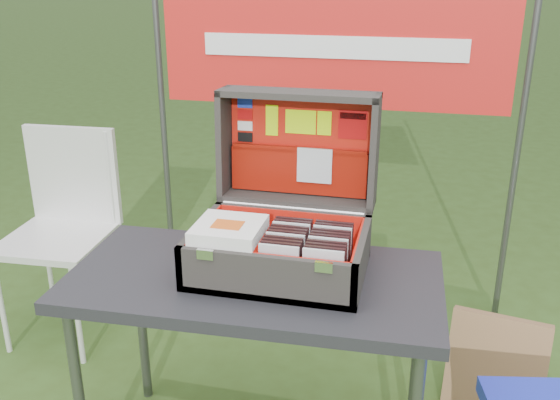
% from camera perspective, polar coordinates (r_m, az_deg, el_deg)
% --- Properties ---
extents(table, '(1.19, 0.63, 0.73)m').
position_cam_1_polar(table, '(2.18, -2.24, -15.45)').
color(table, '#26262B').
rests_on(table, ground).
extents(table_top, '(1.19, 0.63, 0.04)m').
position_cam_1_polar(table_top, '(1.99, -2.38, -7.40)').
color(table_top, '#26262B').
rests_on(table_top, ground).
extents(table_leg_fl, '(0.04, 0.04, 0.69)m').
position_cam_1_polar(table_leg_fl, '(2.20, -17.90, -16.80)').
color(table_leg_fl, '#59595B').
rests_on(table_leg_fl, ground).
extents(table_leg_bl, '(0.04, 0.04, 0.69)m').
position_cam_1_polar(table_leg_bl, '(2.53, -12.54, -10.79)').
color(table_leg_bl, '#59595B').
rests_on(table_leg_bl, ground).
extents(table_leg_br, '(0.04, 0.04, 0.69)m').
position_cam_1_polar(table_leg_br, '(2.32, 12.39, -13.97)').
color(table_leg_br, '#59595B').
rests_on(table_leg_br, ground).
extents(suitcase, '(0.54, 0.55, 0.53)m').
position_cam_1_polar(suitcase, '(1.95, 0.32, 1.07)').
color(suitcase, '#403C37').
rests_on(suitcase, table).
extents(suitcase_base_bottom, '(0.54, 0.39, 0.02)m').
position_cam_1_polar(suitcase_base_bottom, '(1.99, -0.08, -6.35)').
color(suitcase_base_bottom, '#403C37').
rests_on(suitcase_base_bottom, table_top).
extents(suitcase_base_wall_front, '(0.54, 0.02, 0.14)m').
position_cam_1_polar(suitcase_base_wall_front, '(1.81, -1.43, -7.18)').
color(suitcase_base_wall_front, '#403C37').
rests_on(suitcase_base_wall_front, table_top).
extents(suitcase_base_wall_back, '(0.54, 0.02, 0.14)m').
position_cam_1_polar(suitcase_base_wall_back, '(2.13, 1.06, -2.68)').
color(suitcase_base_wall_back, '#403C37').
rests_on(suitcase_base_wall_back, table_top).
extents(suitcase_base_wall_left, '(0.02, 0.39, 0.14)m').
position_cam_1_polar(suitcase_base_wall_left, '(2.04, -7.21, -3.99)').
color(suitcase_base_wall_left, '#403C37').
rests_on(suitcase_base_wall_left, table_top).
extents(suitcase_base_wall_right, '(0.02, 0.39, 0.14)m').
position_cam_1_polar(suitcase_base_wall_right, '(1.93, 7.46, -5.48)').
color(suitcase_base_wall_right, '#403C37').
rests_on(suitcase_base_wall_right, table_top).
extents(suitcase_liner_floor, '(0.50, 0.34, 0.01)m').
position_cam_1_polar(suitcase_liner_floor, '(1.99, -0.08, -6.00)').
color(suitcase_liner_floor, red).
rests_on(suitcase_liner_floor, suitcase_base_bottom).
extents(suitcase_latch_left, '(0.05, 0.01, 0.03)m').
position_cam_1_polar(suitcase_latch_left, '(1.82, -6.84, -4.96)').
color(suitcase_latch_left, silver).
rests_on(suitcase_latch_left, suitcase_base_wall_front).
extents(suitcase_latch_right, '(0.05, 0.01, 0.03)m').
position_cam_1_polar(suitcase_latch_right, '(1.74, 4.03, -6.14)').
color(suitcase_latch_right, silver).
rests_on(suitcase_latch_right, suitcase_base_wall_front).
extents(suitcase_hinge, '(0.49, 0.02, 0.02)m').
position_cam_1_polar(suitcase_hinge, '(2.11, 1.13, -0.77)').
color(suitcase_hinge, silver).
rests_on(suitcase_hinge, suitcase_base_wall_back).
extents(suitcase_lid_back, '(0.54, 0.04, 0.39)m').
position_cam_1_polar(suitcase_lid_back, '(2.18, 1.96, 5.14)').
color(suitcase_lid_back, '#403C37').
rests_on(suitcase_lid_back, suitcase_base_wall_back).
extents(suitcase_lid_rim_far, '(0.54, 0.15, 0.03)m').
position_cam_1_polar(suitcase_lid_rim_far, '(2.09, 1.72, 9.63)').
color(suitcase_lid_rim_far, '#403C37').
rests_on(suitcase_lid_rim_far, suitcase_lid_back).
extents(suitcase_lid_rim_near, '(0.54, 0.15, 0.03)m').
position_cam_1_polar(suitcase_lid_rim_near, '(2.17, 1.54, 0.10)').
color(suitcase_lid_rim_near, '#403C37').
rests_on(suitcase_lid_rim_near, suitcase_lid_back).
extents(suitcase_lid_rim_left, '(0.02, 0.16, 0.39)m').
position_cam_1_polar(suitcase_lid_rim_left, '(2.19, -5.06, 5.19)').
color(suitcase_lid_rim_left, '#403C37').
rests_on(suitcase_lid_rim_left, suitcase_lid_back).
extents(suitcase_lid_rim_right, '(0.02, 0.16, 0.39)m').
position_cam_1_polar(suitcase_lid_rim_right, '(2.09, 8.63, 4.26)').
color(suitcase_lid_rim_right, '#403C37').
rests_on(suitcase_lid_rim_right, suitcase_lid_back).
extents(suitcase_lid_liner, '(0.49, 0.02, 0.34)m').
position_cam_1_polar(suitcase_lid_liner, '(2.17, 1.89, 5.06)').
color(suitcase_lid_liner, red).
rests_on(suitcase_lid_liner, suitcase_lid_back).
extents(suitcase_liner_wall_front, '(0.50, 0.01, 0.12)m').
position_cam_1_polar(suitcase_liner_wall_front, '(1.82, -1.32, -6.69)').
color(suitcase_liner_wall_front, red).
rests_on(suitcase_liner_wall_front, suitcase_base_bottom).
extents(suitcase_liner_wall_back, '(0.50, 0.01, 0.12)m').
position_cam_1_polar(suitcase_liner_wall_back, '(2.11, 0.98, -2.56)').
color(suitcase_liner_wall_back, red).
rests_on(suitcase_liner_wall_back, suitcase_base_bottom).
extents(suitcase_liner_wall_left, '(0.01, 0.34, 0.12)m').
position_cam_1_polar(suitcase_liner_wall_left, '(2.03, -6.86, -3.76)').
color(suitcase_liner_wall_left, red).
rests_on(suitcase_liner_wall_left, suitcase_base_bottom).
extents(suitcase_liner_wall_right, '(0.01, 0.34, 0.12)m').
position_cam_1_polar(suitcase_liner_wall_right, '(1.93, 7.08, -5.16)').
color(suitcase_liner_wall_right, red).
rests_on(suitcase_liner_wall_right, suitcase_base_bottom).
extents(suitcase_lid_pocket, '(0.48, 0.04, 0.16)m').
position_cam_1_polar(suitcase_lid_pocket, '(2.17, 1.74, 2.66)').
color(suitcase_lid_pocket, maroon).
rests_on(suitcase_lid_pocket, suitcase_lid_liner).
extents(suitcase_pocket_edge, '(0.47, 0.02, 0.02)m').
position_cam_1_polar(suitcase_pocket_edge, '(2.15, 1.75, 4.59)').
color(suitcase_pocket_edge, maroon).
rests_on(suitcase_pocket_edge, suitcase_lid_pocket).
extents(suitcase_pocket_cd, '(0.12, 0.01, 0.12)m').
position_cam_1_polar(suitcase_pocket_cd, '(2.14, 3.18, 3.16)').
color(suitcase_pocket_cd, silver).
rests_on(suitcase_pocket_cd, suitcase_lid_pocket).
extents(lid_sticker_cc_a, '(0.05, 0.00, 0.03)m').
position_cam_1_polar(lid_sticker_cc_a, '(2.18, -3.22, 8.84)').
color(lid_sticker_cc_a, '#1933B2').
rests_on(lid_sticker_cc_a, suitcase_lid_liner).
extents(lid_sticker_cc_b, '(0.05, 0.00, 0.03)m').
position_cam_1_polar(lid_sticker_cc_b, '(2.19, -3.22, 7.81)').
color(lid_sticker_cc_b, '#AF090A').
rests_on(lid_sticker_cc_b, suitcase_lid_liner).
extents(lid_sticker_cc_c, '(0.05, 0.00, 0.03)m').
position_cam_1_polar(lid_sticker_cc_c, '(2.20, -3.21, 6.78)').
color(lid_sticker_cc_c, white).
rests_on(lid_sticker_cc_c, suitcase_lid_liner).
extents(lid_sticker_cc_d, '(0.05, 0.00, 0.03)m').
position_cam_1_polar(lid_sticker_cc_d, '(2.20, -3.20, 5.76)').
color(lid_sticker_cc_d, black).
rests_on(lid_sticker_cc_d, suitcase_lid_liner).
extents(lid_card_neon_tall, '(0.04, 0.01, 0.11)m').
position_cam_1_polar(lid_card_neon_tall, '(2.17, -0.75, 7.30)').
color(lid_card_neon_tall, '#C0F607').
rests_on(lid_card_neon_tall, suitcase_lid_liner).
extents(lid_card_neon_main, '(0.11, 0.01, 0.08)m').
position_cam_1_polar(lid_card_neon_main, '(2.14, 1.90, 7.15)').
color(lid_card_neon_main, '#C0F607').
rests_on(lid_card_neon_main, suitcase_lid_liner).
extents(lid_card_neon_small, '(0.05, 0.01, 0.08)m').
position_cam_1_polar(lid_card_neon_small, '(2.13, 4.07, 7.01)').
color(lid_card_neon_small, '#C0F607').
rests_on(lid_card_neon_small, suitcase_lid_liner).
extents(lid_sticker_band, '(0.10, 0.01, 0.10)m').
position_cam_1_polar(lid_sticker_band, '(2.12, 6.66, 6.84)').
color(lid_sticker_band, '#AF090A').
rests_on(lid_sticker_band, suitcase_lid_liner).
extents(lid_sticker_band_bar, '(0.09, 0.00, 0.02)m').
position_cam_1_polar(lid_sticker_band_bar, '(2.11, 6.70, 7.63)').
color(lid_sticker_band_bar, black).
rests_on(lid_sticker_band_bar, suitcase_lid_liner).
extents(cd_left_0, '(0.12, 0.01, 0.14)m').
position_cam_1_polar(cd_left_0, '(1.82, -0.12, -6.14)').
color(cd_left_0, silver).
rests_on(cd_left_0, suitcase_liner_floor).
extents(cd_left_1, '(0.12, 0.01, 0.14)m').
position_cam_1_polar(cd_left_1, '(1.84, 0.04, -5.85)').
color(cd_left_1, black).
rests_on(cd_left_1, suitcase_liner_floor).
extents(cd_left_2, '(0.12, 0.01, 0.14)m').
position_cam_1_polar(cd_left_2, '(1.86, 0.19, -5.56)').
color(cd_left_2, black).
rests_on(cd_left_2, suitcase_liner_floor).
extents(cd_left_3, '(0.12, 0.01, 0.14)m').
position_cam_1_polar(cd_left_3, '(1.88, 0.33, -5.28)').
color(cd_left_3, black).
rests_on(cd_left_3, suitcase_liner_floor).
extents(cd_left_4, '(0.12, 0.01, 0.14)m').
position_cam_1_polar(cd_left_4, '(1.90, 0.48, -5.00)').
color(cd_left_4, silver).
rests_on(cd_left_4, suitcase_liner_floor).
extents(cd_left_5, '(0.12, 0.01, 0.14)m').
position_cam_1_polar(cd_left_5, '(1.91, 0.62, -4.73)').
color(cd_left_5, black).
rests_on(cd_left_5, suitcase_liner_floor).
extents(cd_left_6, '(0.12, 0.01, 0.14)m').
position_cam_1_polar(cd_left_6, '(1.93, 0.76, -4.47)').
color(cd_left_6, black).
rests_on(cd_left_6, suitcase_liner_floor).
extents(cd_left_7, '(0.12, 0.01, 0.14)m').
position_cam_1_polar(cd_left_7, '(1.95, 0.90, -4.21)').
color(cd_left_7, black).
rests_on(cd_left_7, suitcase_liner_floor).
extents(cd_left_8, '(0.12, 0.01, 0.14)m').
position_cam_1_polar(cd_left_8, '(1.97, 1.03, -3.95)').
color(cd_left_8, silver).
rests_on(cd_left_8, suitcase_liner_floor).
extents(cd_left_9, '(0.12, 0.01, 0.14)m').
position_cam_1_polar(cd_left_9, '(1.99, 1.16, -3.70)').
color(cd_left_9, black).
rests_on(cd_left_9, suitcase_liner_floor).
extents(cd_left_10, '(0.12, 0.01, 0.14)m').
position_cam_1_polar(cd_left_10, '(2.01, 1.29, -3.46)').
color(cd_left_10, black).
rests_on(cd_left_10, suitcase_liner_floor).
extents(cd_right_0, '(0.12, 0.01, 0.14)m').
position_cam_1_polar(cd_right_0, '(1.80, 3.94, -6.56)').
color(cd_right_0, silver).
rests_on(cd_right_0, suitcase_liner_floor).
extents(cd_right_1, '(0.12, 0.01, 0.14)m').
position_cam_1_polar(cd_right_1, '(1.82, 4.05, -6.26)').
color(cd_right_1, black).
rests_on(cd_right_1, suitcase_liner_floor).
extents(cd_right_2, '(0.12, 0.01, 0.14)m').
position_cam_1_polar(cd_right_2, '(1.84, 4.16, -5.96)').
color(cd_right_2, black).
rests_on(cd_right_2, suitcase_liner_floor).
extents(cd_right_3, '(0.12, 0.01, 0.14)m').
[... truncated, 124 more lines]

